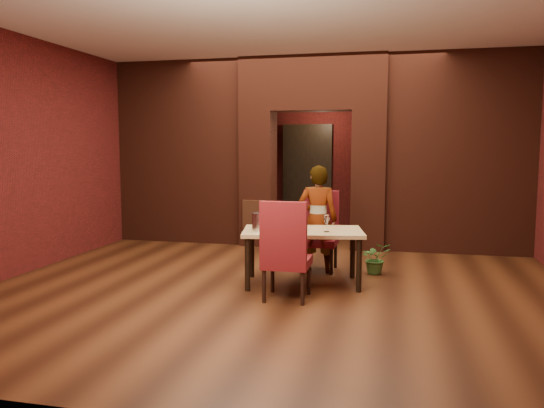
{
  "coord_description": "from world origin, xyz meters",
  "views": [
    {
      "loc": [
        1.37,
        -6.93,
        1.72
      ],
      "look_at": [
        -0.24,
        0.0,
        0.94
      ],
      "focal_mm": 35.0,
      "sensor_mm": 36.0,
      "label": 1
    }
  ],
  "objects_px": {
    "potted_plant": "(376,258)",
    "chair_far": "(319,231)",
    "dining_table": "(303,257)",
    "wine_glass_a": "(296,220)",
    "person_seated": "(318,219)",
    "wine_glass_c": "(327,223)",
    "wine_bucket": "(259,222)",
    "wine_glass_b": "(302,221)",
    "water_bottle": "(277,216)",
    "chair_near": "(287,249)"
  },
  "relations": [
    {
      "from": "chair_near",
      "to": "potted_plant",
      "type": "height_order",
      "value": "chair_near"
    },
    {
      "from": "person_seated",
      "to": "potted_plant",
      "type": "height_order",
      "value": "person_seated"
    },
    {
      "from": "chair_far",
      "to": "wine_glass_c",
      "type": "relative_size",
      "value": 5.36
    },
    {
      "from": "chair_near",
      "to": "potted_plant",
      "type": "xyz_separation_m",
      "value": [
        0.94,
        1.41,
        -0.35
      ]
    },
    {
      "from": "wine_glass_a",
      "to": "wine_bucket",
      "type": "height_order",
      "value": "wine_bucket"
    },
    {
      "from": "chair_far",
      "to": "potted_plant",
      "type": "height_order",
      "value": "chair_far"
    },
    {
      "from": "water_bottle",
      "to": "potted_plant",
      "type": "xyz_separation_m",
      "value": [
        1.24,
        0.56,
        -0.61
      ]
    },
    {
      "from": "wine_glass_b",
      "to": "water_bottle",
      "type": "height_order",
      "value": "water_bottle"
    },
    {
      "from": "dining_table",
      "to": "chair_near",
      "type": "xyz_separation_m",
      "value": [
        -0.06,
        -0.66,
        0.22
      ]
    },
    {
      "from": "chair_near",
      "to": "potted_plant",
      "type": "distance_m",
      "value": 1.73
    },
    {
      "from": "wine_glass_c",
      "to": "wine_bucket",
      "type": "bearing_deg",
      "value": -173.61
    },
    {
      "from": "chair_near",
      "to": "wine_glass_c",
      "type": "bearing_deg",
      "value": -123.36
    },
    {
      "from": "dining_table",
      "to": "wine_glass_a",
      "type": "distance_m",
      "value": 0.47
    },
    {
      "from": "wine_glass_a",
      "to": "water_bottle",
      "type": "bearing_deg",
      "value": 160.03
    },
    {
      "from": "chair_near",
      "to": "wine_bucket",
      "type": "relative_size",
      "value": 5.1
    },
    {
      "from": "person_seated",
      "to": "wine_glass_c",
      "type": "height_order",
      "value": "person_seated"
    },
    {
      "from": "wine_glass_b",
      "to": "person_seated",
      "type": "bearing_deg",
      "value": 80.66
    },
    {
      "from": "person_seated",
      "to": "potted_plant",
      "type": "relative_size",
      "value": 3.41
    },
    {
      "from": "person_seated",
      "to": "water_bottle",
      "type": "xyz_separation_m",
      "value": [
        -0.46,
        -0.49,
        0.09
      ]
    },
    {
      "from": "dining_table",
      "to": "wine_glass_b",
      "type": "distance_m",
      "value": 0.45
    },
    {
      "from": "person_seated",
      "to": "wine_bucket",
      "type": "bearing_deg",
      "value": 54.02
    },
    {
      "from": "dining_table",
      "to": "wine_bucket",
      "type": "height_order",
      "value": "wine_bucket"
    },
    {
      "from": "chair_near",
      "to": "wine_glass_c",
      "type": "relative_size",
      "value": 5.51
    },
    {
      "from": "water_bottle",
      "to": "wine_glass_c",
      "type": "bearing_deg",
      "value": -22.13
    },
    {
      "from": "chair_far",
      "to": "wine_bucket",
      "type": "relative_size",
      "value": 4.96
    },
    {
      "from": "water_bottle",
      "to": "chair_far",
      "type": "bearing_deg",
      "value": 51.95
    },
    {
      "from": "chair_near",
      "to": "wine_glass_c",
      "type": "xyz_separation_m",
      "value": [
        0.37,
        0.57,
        0.23
      ]
    },
    {
      "from": "chair_near",
      "to": "wine_glass_a",
      "type": "xyz_separation_m",
      "value": [
        -0.03,
        0.75,
        0.23
      ]
    },
    {
      "from": "wine_glass_b",
      "to": "wine_bucket",
      "type": "xyz_separation_m",
      "value": [
        -0.49,
        -0.2,
        0.0
      ]
    },
    {
      "from": "dining_table",
      "to": "potted_plant",
      "type": "xyz_separation_m",
      "value": [
        0.87,
        0.75,
        -0.13
      ]
    },
    {
      "from": "person_seated",
      "to": "potted_plant",
      "type": "bearing_deg",
      "value": -175.8
    },
    {
      "from": "chair_near",
      "to": "water_bottle",
      "type": "height_order",
      "value": "chair_near"
    },
    {
      "from": "wine_glass_b",
      "to": "water_bottle",
      "type": "relative_size",
      "value": 0.81
    },
    {
      "from": "dining_table",
      "to": "wine_glass_b",
      "type": "xyz_separation_m",
      "value": [
        -0.02,
        0.02,
        0.45
      ]
    },
    {
      "from": "dining_table",
      "to": "potted_plant",
      "type": "height_order",
      "value": "dining_table"
    },
    {
      "from": "person_seated",
      "to": "wine_glass_c",
      "type": "bearing_deg",
      "value": 104.64
    },
    {
      "from": "wine_bucket",
      "to": "water_bottle",
      "type": "xyz_separation_m",
      "value": [
        0.14,
        0.37,
        0.02
      ]
    },
    {
      "from": "wine_glass_a",
      "to": "wine_glass_b",
      "type": "height_order",
      "value": "wine_glass_b"
    },
    {
      "from": "wine_glass_a",
      "to": "wine_glass_b",
      "type": "distance_m",
      "value": 0.11
    },
    {
      "from": "potted_plant",
      "to": "chair_far",
      "type": "bearing_deg",
      "value": 178.24
    },
    {
      "from": "water_bottle",
      "to": "potted_plant",
      "type": "bearing_deg",
      "value": 24.45
    },
    {
      "from": "wine_glass_a",
      "to": "chair_near",
      "type": "bearing_deg",
      "value": -87.54
    },
    {
      "from": "chair_far",
      "to": "wine_glass_a",
      "type": "distance_m",
      "value": 0.75
    },
    {
      "from": "wine_bucket",
      "to": "wine_glass_b",
      "type": "bearing_deg",
      "value": 21.94
    },
    {
      "from": "dining_table",
      "to": "chair_far",
      "type": "bearing_deg",
      "value": 72.47
    },
    {
      "from": "wine_glass_c",
      "to": "potted_plant",
      "type": "relative_size",
      "value": 0.48
    },
    {
      "from": "chair_far",
      "to": "water_bottle",
      "type": "distance_m",
      "value": 0.8
    },
    {
      "from": "person_seated",
      "to": "wine_glass_b",
      "type": "height_order",
      "value": "person_seated"
    },
    {
      "from": "wine_glass_b",
      "to": "wine_glass_c",
      "type": "height_order",
      "value": "wine_glass_b"
    },
    {
      "from": "wine_glass_a",
      "to": "person_seated",
      "type": "bearing_deg",
      "value": 72.4
    }
  ]
}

